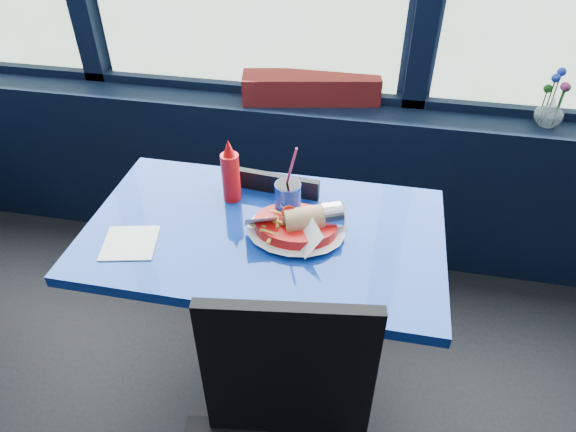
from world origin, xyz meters
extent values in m
cube|color=black|center=(0.00, 2.87, 0.40)|extent=(5.00, 0.26, 0.80)
cube|color=black|center=(0.00, 2.95, 0.81)|extent=(4.80, 0.08, 0.06)
cylinder|color=black|center=(0.30, 2.00, 0.01)|extent=(0.44, 0.44, 0.03)
cylinder|color=black|center=(0.30, 2.00, 0.34)|extent=(0.12, 0.12, 0.68)
cube|color=navy|center=(0.30, 2.00, 0.73)|extent=(1.20, 0.70, 0.04)
cube|color=black|center=(0.49, 1.46, 0.76)|extent=(0.43, 0.09, 0.50)
cube|color=black|center=(0.26, 2.40, 0.40)|extent=(0.41, 0.41, 0.04)
cube|color=black|center=(0.28, 2.22, 0.62)|extent=(0.36, 0.06, 0.41)
cylinder|color=black|center=(0.44, 2.54, 0.19)|extent=(0.02, 0.02, 0.38)
cylinder|color=black|center=(0.41, 2.23, 0.19)|extent=(0.02, 0.02, 0.38)
cylinder|color=black|center=(0.12, 2.57, 0.19)|extent=(0.02, 0.02, 0.38)
cylinder|color=black|center=(0.09, 2.26, 0.19)|extent=(0.02, 0.02, 0.38)
cube|color=maroon|center=(0.31, 2.91, 0.86)|extent=(0.64, 0.27, 0.13)
imported|color=silver|center=(1.34, 2.86, 0.86)|extent=(0.16, 0.16, 0.12)
cylinder|color=#1E5919|center=(1.32, 2.86, 0.90)|extent=(0.01, 0.01, 0.20)
sphere|color=#2138C2|center=(1.32, 2.86, 1.01)|extent=(0.04, 0.04, 0.04)
cylinder|color=#1E5919|center=(1.36, 2.85, 0.88)|extent=(0.01, 0.01, 0.17)
sphere|color=#D63F83|center=(1.36, 2.85, 0.98)|extent=(0.04, 0.04, 0.04)
cylinder|color=#1E5919|center=(1.34, 2.88, 0.91)|extent=(0.01, 0.01, 0.22)
sphere|color=#2138C2|center=(1.34, 2.88, 1.03)|extent=(0.04, 0.04, 0.04)
cylinder|color=#1E5919|center=(1.31, 2.87, 0.87)|extent=(0.01, 0.01, 0.14)
sphere|color=#1E5919|center=(1.31, 2.87, 0.96)|extent=(0.04, 0.04, 0.04)
cylinder|color=#1E5919|center=(1.37, 2.87, 0.88)|extent=(0.01, 0.01, 0.16)
sphere|color=#1E5919|center=(1.37, 2.87, 0.97)|extent=(0.04, 0.04, 0.04)
cylinder|color=red|center=(0.41, 2.00, 0.78)|extent=(0.28, 0.28, 0.05)
cylinder|color=white|center=(0.41, 2.00, 0.76)|extent=(0.27, 0.27, 0.00)
cylinder|color=silver|center=(0.52, 2.04, 0.81)|extent=(0.09, 0.11, 0.09)
sphere|color=brown|center=(0.40, 1.98, 0.82)|extent=(0.06, 0.06, 0.06)
cylinder|color=red|center=(0.39, 1.99, 0.84)|extent=(0.06, 0.06, 0.01)
cylinder|color=red|center=(0.15, 2.15, 0.84)|extent=(0.06, 0.06, 0.18)
cone|color=red|center=(0.15, 2.15, 0.96)|extent=(0.04, 0.04, 0.06)
cylinder|color=navy|center=(0.37, 2.08, 0.82)|extent=(0.09, 0.09, 0.14)
cylinder|color=black|center=(0.37, 2.08, 0.89)|extent=(0.08, 0.08, 0.01)
cylinder|color=#DC2E5F|center=(0.38, 2.07, 0.95)|extent=(0.06, 0.05, 0.19)
cube|color=white|center=(-0.11, 1.85, 0.75)|extent=(0.20, 0.20, 0.00)
camera|label=1|loc=(0.64, 0.71, 1.86)|focal=32.00mm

